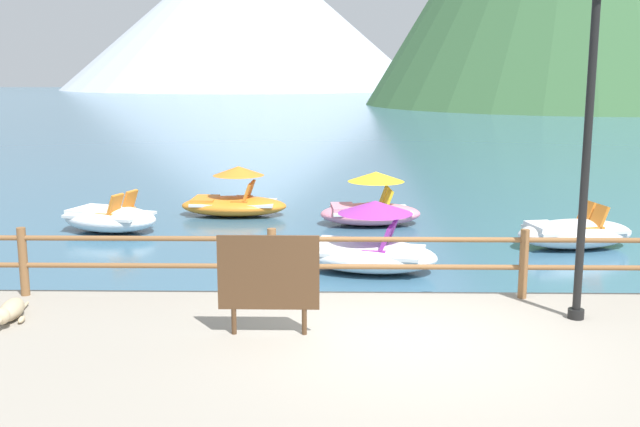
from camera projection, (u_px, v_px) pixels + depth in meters
ground_plane at (347, 124)px, 48.17m from camera, size 200.00×200.00×0.00m
dock_railing at (398, 256)px, 10.23m from camera, size 23.92×0.12×0.95m
lamp_post at (589, 119)px, 8.99m from camera, size 0.28×0.28×4.11m
sign_board at (268, 274)px, 8.75m from camera, size 1.18×0.06×1.19m
dog_resting at (10, 311)px, 9.35m from camera, size 0.41×1.08×0.26m
pedal_boat_0 at (110, 218)px, 16.39m from camera, size 2.46×1.95×0.88m
pedal_boat_1 at (371, 207)px, 17.09m from camera, size 2.37×1.52×1.20m
pedal_boat_2 at (234, 200)px, 18.15m from camera, size 2.58×1.38×1.19m
pedal_boat_3 at (368, 247)px, 13.14m from camera, size 2.67×1.88×1.25m
pedal_boat_4 at (574, 233)px, 14.88m from camera, size 2.53×1.63×0.88m
distant_peak at (245, 11)px, 133.82m from camera, size 64.04×64.04×27.19m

